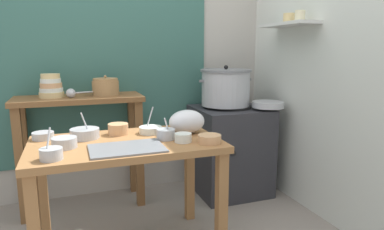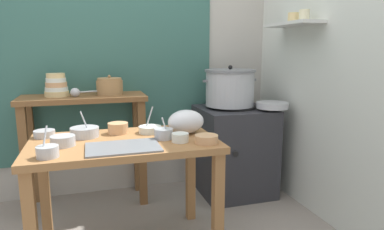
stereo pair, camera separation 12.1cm
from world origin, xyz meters
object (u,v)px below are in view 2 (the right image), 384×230
prep_bowl_0 (85,132)px  prep_bowl_8 (164,133)px  back_shelf_table (85,123)px  plastic_bag (186,122)px  prep_bowl_2 (180,137)px  steamer_pot (230,88)px  prep_bowl_5 (118,128)px  prep_bowl_7 (150,129)px  stove_block (234,150)px  bowl_stack_enamel (56,86)px  prep_bowl_4 (206,139)px  prep_bowl_6 (44,133)px  prep_table (125,158)px  ladle (76,92)px  clay_pot (110,86)px  prep_bowl_3 (47,151)px  serving_tray (123,147)px  wide_pan (272,105)px  prep_bowl_1 (63,140)px

prep_bowl_0 → prep_bowl_8: (0.46, -0.19, 0.00)m
back_shelf_table → plastic_bag: bearing=-48.9°
back_shelf_table → prep_bowl_0: back_shelf_table is taller
prep_bowl_8 → prep_bowl_2: bearing=-51.4°
steamer_pot → prep_bowl_2: size_ratio=4.80×
prep_bowl_5 → prep_bowl_7: (0.20, -0.04, -0.01)m
stove_block → bowl_stack_enamel: (-1.44, 0.14, 0.60)m
bowl_stack_enamel → prep_bowl_8: (0.66, -0.83, -0.22)m
prep_bowl_4 → prep_bowl_6: size_ratio=1.07×
back_shelf_table → steamer_pot: steamer_pot is taller
prep_table → ladle: (-0.28, 0.72, 0.33)m
clay_pot → ladle: size_ratio=0.80×
stove_block → steamer_pot: size_ratio=1.61×
clay_pot → plastic_bag: clay_pot is taller
prep_table → prep_bowl_8: size_ratio=8.01×
prep_bowl_4 → bowl_stack_enamel: bearing=131.4°
bowl_stack_enamel → stove_block: bearing=-5.5°
prep_bowl_3 → clay_pot: bearing=69.6°
clay_pot → prep_bowl_2: 1.00m
prep_bowl_6 → prep_table: bearing=-24.9°
plastic_bag → prep_bowl_7: size_ratio=1.39×
clay_pot → prep_bowl_5: bearing=-89.3°
plastic_bag → prep_bowl_5: bearing=162.8°
plastic_bag → prep_bowl_0: prep_bowl_0 is taller
serving_tray → prep_table: bearing=82.5°
plastic_bag → stove_block: bearing=44.5°
back_shelf_table → prep_bowl_3: (-0.17, -1.01, 0.07)m
back_shelf_table → plastic_bag: back_shelf_table is taller
wide_pan → prep_bowl_3: bearing=-157.8°
plastic_bag → prep_bowl_6: 0.88m
ladle → prep_bowl_5: size_ratio=2.01×
back_shelf_table → bowl_stack_enamel: 0.36m
steamer_pot → prep_bowl_0: (-1.20, -0.52, -0.18)m
prep_bowl_1 → prep_bowl_5: (0.32, 0.21, 0.01)m
prep_table → prep_bowl_6: (-0.46, 0.22, 0.13)m
prep_bowl_2 → prep_bowl_7: bearing=115.1°
bowl_stack_enamel → plastic_bag: 1.12m
back_shelf_table → wide_pan: back_shelf_table is taller
steamer_pot → prep_bowl_5: size_ratio=3.76×
steamer_pot → wide_pan: size_ratio=1.84×
prep_bowl_0 → prep_bowl_3: prep_bowl_0 is taller
prep_bowl_0 → prep_bowl_7: prep_bowl_7 is taller
prep_table → prep_bowl_3: 0.48m
prep_table → back_shelf_table: bearing=106.5°
bowl_stack_enamel → prep_bowl_2: (0.74, -0.93, -0.23)m
prep_bowl_2 → back_shelf_table: bearing=120.7°
back_shelf_table → stove_block: 1.28m
steamer_pot → plastic_bag: 0.85m
ladle → prep_bowl_8: size_ratio=1.88×
prep_bowl_3 → prep_bowl_4: 0.85m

